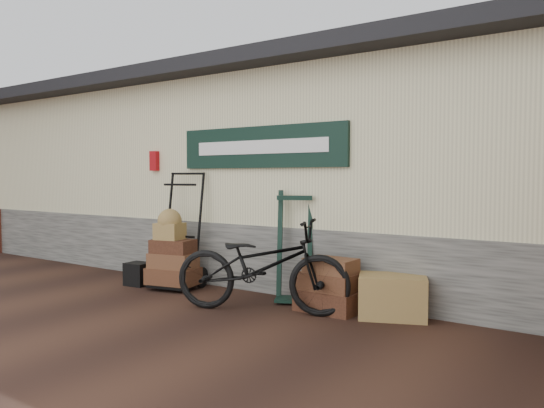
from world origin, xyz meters
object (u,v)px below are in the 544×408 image
(black_trunk, at_px, (138,274))
(bicycle, at_px, (262,260))
(porter_trolley, at_px, (180,229))
(suitcase_stack, at_px, (328,284))
(green_barrow, at_px, (294,246))
(wicker_hamper, at_px, (392,297))

(black_trunk, height_order, bicycle, bicycle)
(porter_trolley, xyz_separation_m, black_trunk, (-0.58, -0.27, -0.66))
(porter_trolley, relative_size, black_trunk, 5.07)
(suitcase_stack, xyz_separation_m, bicycle, (-0.62, -0.47, 0.28))
(suitcase_stack, bearing_deg, porter_trolley, 179.47)
(porter_trolley, distance_m, green_barrow, 1.79)
(black_trunk, bearing_deg, bicycle, -5.25)
(black_trunk, bearing_deg, suitcase_stack, 4.89)
(wicker_hamper, xyz_separation_m, bicycle, (-1.34, -0.62, 0.36))
(wicker_hamper, bearing_deg, porter_trolley, -177.59)
(porter_trolley, bearing_deg, bicycle, -27.26)
(wicker_hamper, relative_size, bicycle, 0.35)
(black_trunk, distance_m, bicycle, 2.39)
(porter_trolley, xyz_separation_m, green_barrow, (1.77, 0.20, -0.14))
(wicker_hamper, xyz_separation_m, black_trunk, (-3.68, -0.41, -0.07))
(porter_trolley, relative_size, suitcase_stack, 2.32)
(black_trunk, xyz_separation_m, bicycle, (2.34, -0.22, 0.44))
(bicycle, bearing_deg, black_trunk, 65.44)
(suitcase_stack, distance_m, black_trunk, 2.97)
(green_barrow, distance_m, black_trunk, 2.46)
(bicycle, bearing_deg, porter_trolley, 55.18)
(bicycle, bearing_deg, suitcase_stack, -72.14)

